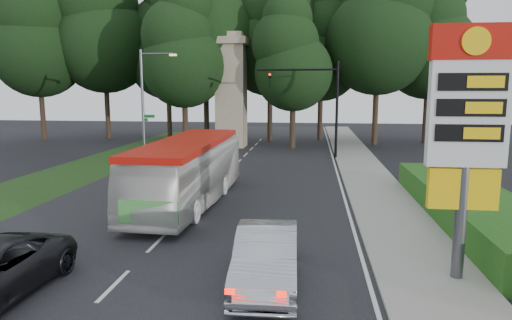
# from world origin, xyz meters

# --- Properties ---
(ground) EXTENTS (120.00, 120.00, 0.00)m
(ground) POSITION_xyz_m (0.00, 0.00, 0.00)
(ground) COLOR black
(ground) RESTS_ON ground
(road_surface) EXTENTS (14.00, 80.00, 0.02)m
(road_surface) POSITION_xyz_m (0.00, 12.00, 0.01)
(road_surface) COLOR black
(road_surface) RESTS_ON ground
(sidewalk_right) EXTENTS (3.00, 80.00, 0.12)m
(sidewalk_right) POSITION_xyz_m (8.50, 12.00, 0.06)
(sidewalk_right) COLOR gray
(sidewalk_right) RESTS_ON ground
(grass_verge_left) EXTENTS (5.00, 50.00, 0.02)m
(grass_verge_left) POSITION_xyz_m (-9.50, 18.00, 0.01)
(grass_verge_left) COLOR #193814
(grass_verge_left) RESTS_ON ground
(hedge) EXTENTS (3.00, 14.00, 1.20)m
(hedge) POSITION_xyz_m (11.50, 8.00, 0.60)
(hedge) COLOR #1F5316
(hedge) RESTS_ON ground
(gas_station_pylon) EXTENTS (2.10, 0.45, 6.85)m
(gas_station_pylon) POSITION_xyz_m (9.20, 1.99, 4.45)
(gas_station_pylon) COLOR #59595E
(gas_station_pylon) RESTS_ON ground
(traffic_signal_mast) EXTENTS (6.10, 0.35, 7.20)m
(traffic_signal_mast) POSITION_xyz_m (5.68, 24.00, 4.67)
(traffic_signal_mast) COLOR black
(traffic_signal_mast) RESTS_ON ground
(streetlight_signs) EXTENTS (2.75, 0.98, 8.00)m
(streetlight_signs) POSITION_xyz_m (-6.99, 22.01, 4.44)
(streetlight_signs) COLOR #59595E
(streetlight_signs) RESTS_ON ground
(monument) EXTENTS (3.00, 3.00, 10.05)m
(monument) POSITION_xyz_m (-2.00, 30.00, 5.10)
(monument) COLOR tan
(monument) RESTS_ON ground
(tree_far_west) EXTENTS (8.96, 8.96, 17.60)m
(tree_far_west) POSITION_xyz_m (-22.00, 33.00, 10.68)
(tree_far_west) COLOR #2D2116
(tree_far_west) RESTS_ON ground
(tree_west_mid) EXTENTS (9.80, 9.80, 19.25)m
(tree_west_mid) POSITION_xyz_m (-16.00, 35.00, 11.69)
(tree_west_mid) COLOR #2D2116
(tree_west_mid) RESTS_ON ground
(tree_west_near) EXTENTS (8.40, 8.40, 16.50)m
(tree_west_near) POSITION_xyz_m (-10.00, 37.00, 10.02)
(tree_west_near) COLOR #2D2116
(tree_west_near) RESTS_ON ground
(tree_center_left) EXTENTS (10.08, 10.08, 19.80)m
(tree_center_left) POSITION_xyz_m (-5.00, 33.00, 12.02)
(tree_center_left) COLOR #2D2116
(tree_center_left) RESTS_ON ground
(tree_center_right) EXTENTS (9.24, 9.24, 18.15)m
(tree_center_right) POSITION_xyz_m (1.00, 35.00, 11.02)
(tree_center_right) COLOR #2D2116
(tree_center_right) RESTS_ON ground
(tree_east_near) EXTENTS (8.12, 8.12, 15.95)m
(tree_east_near) POSITION_xyz_m (6.00, 37.00, 9.68)
(tree_east_near) COLOR #2D2116
(tree_east_near) RESTS_ON ground
(tree_east_mid) EXTENTS (9.52, 9.52, 18.70)m
(tree_east_mid) POSITION_xyz_m (11.00, 33.00, 11.35)
(tree_east_mid) COLOR #2D2116
(tree_east_mid) RESTS_ON ground
(tree_far_east) EXTENTS (8.68, 8.68, 17.05)m
(tree_far_east) POSITION_xyz_m (16.00, 35.00, 10.35)
(tree_far_east) COLOR #2D2116
(tree_far_east) RESTS_ON ground
(tree_monument_left) EXTENTS (7.28, 7.28, 14.30)m
(tree_monument_left) POSITION_xyz_m (-6.00, 29.00, 8.68)
(tree_monument_left) COLOR #2D2116
(tree_monument_left) RESTS_ON ground
(tree_monument_right) EXTENTS (6.72, 6.72, 13.20)m
(tree_monument_right) POSITION_xyz_m (3.50, 29.50, 8.01)
(tree_monument_right) COLOR #2D2116
(tree_monument_right) RESTS_ON ground
(transit_bus) EXTENTS (2.92, 10.72, 2.96)m
(transit_bus) POSITION_xyz_m (-0.30, 9.26, 1.48)
(transit_bus) COLOR silver
(transit_bus) RESTS_ON ground
(sedan_silver) EXTENTS (1.83, 4.73, 1.53)m
(sedan_silver) POSITION_xyz_m (4.03, 1.17, 0.77)
(sedan_silver) COLOR #AEB0B6
(sedan_silver) RESTS_ON ground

